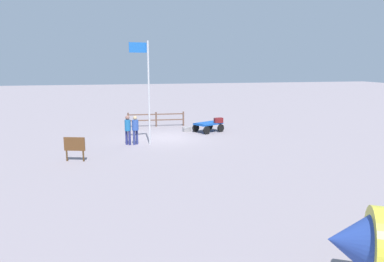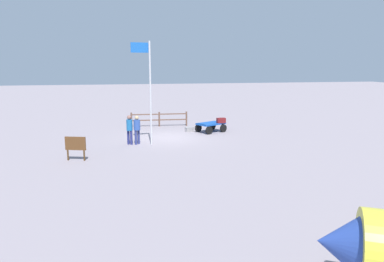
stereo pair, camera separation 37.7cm
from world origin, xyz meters
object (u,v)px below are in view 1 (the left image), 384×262
Objects in this scene: suitcase_tan at (218,120)px; suitcase_olive at (187,129)px; worker_lead at (128,128)px; worker_trailing at (135,128)px; luggage_cart at (208,125)px; flagpole at (147,84)px; signboard at (75,146)px.

suitcase_tan reaches higher than suitcase_olive.
suitcase_tan is 1.03× the size of suitcase_olive.
worker_lead is 0.42m from worker_trailing.
worker_trailing is (5.07, 2.87, 0.54)m from luggage_cart.
flagpole is at bearing 49.60° from suitcase_olive.
signboard is (8.84, 5.75, -0.04)m from suitcase_tan.
suitcase_tan is 10.54m from signboard.
signboard is at bearing 35.84° from luggage_cart.
suitcase_tan is 6.75m from worker_lead.
worker_trailing is at bearing -135.53° from signboard.
signboard is (2.65, 3.06, -0.24)m from worker_lead.
worker_trailing is at bearing 25.36° from suitcase_tan.
worker_trailing is (5.77, 2.73, 0.19)m from suitcase_tan.
worker_trailing reaches higher than suitcase_tan.
luggage_cart is 6.20m from worker_lead.
worker_trailing is 1.43× the size of signboard.
suitcase_olive is at bearing -16.00° from suitcase_tan.
luggage_cart is at bearing -144.97° from flagpole.
worker_lead is 2.71m from flagpole.
suitcase_tan is 6.39m from worker_trailing.
flagpole reaches higher than suitcase_tan.
signboard reaches higher than luggage_cart.
suitcase_olive is 5.33m from worker_lead.
flagpole reaches higher than signboard.
worker_trailing reaches higher than luggage_cart.
suitcase_olive is 0.51× the size of signboard.
suitcase_olive is 5.04m from worker_trailing.
flagpole is at bearing -143.23° from signboard.
suitcase_olive is (1.38, -0.46, -0.30)m from luggage_cart.
suitcase_olive is at bearing -137.96° from worker_trailing.
suitcase_olive is 0.36× the size of worker_trailing.
worker_trailing is 0.29× the size of flagpole.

